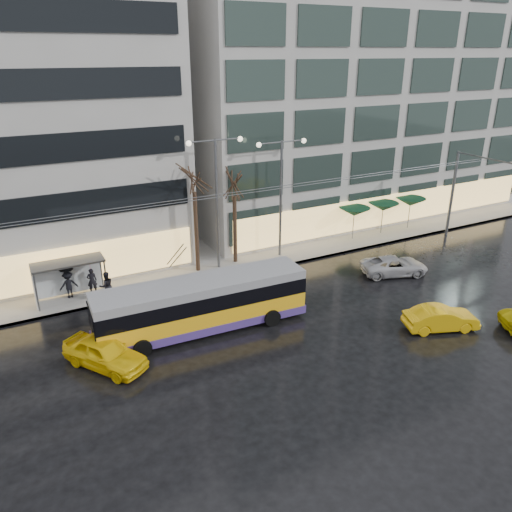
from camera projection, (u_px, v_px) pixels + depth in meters
ground at (268, 351)px, 25.80m from camera, size 140.00×140.00×0.00m
sidewalk at (202, 253)px, 38.08m from camera, size 80.00×10.00×0.15m
kerb at (229, 277)px, 34.03m from camera, size 80.00×0.10×0.15m
building_right at (351, 72)px, 44.72m from camera, size 32.00×14.00×25.00m
trolleybus at (202, 306)px, 27.21m from camera, size 11.78×4.80×5.42m
catenary at (221, 226)px, 31.10m from camera, size 42.24×5.12×7.00m
bus_shelter at (62, 272)px, 30.17m from camera, size 4.20×1.60×2.51m
street_lamp_near at (216, 187)px, 33.21m from camera, size 3.96×0.36×9.03m
street_lamp_far at (281, 182)px, 35.47m from camera, size 3.96×0.36×8.53m
tree_a at (193, 172)px, 32.31m from camera, size 3.20×3.20×8.40m
tree_b at (234, 177)px, 34.03m from camera, size 3.20×3.20×7.70m
parasol_a at (354, 212)px, 39.90m from camera, size 2.50×2.50×2.65m
parasol_b at (383, 207)px, 41.20m from camera, size 2.50×2.50×2.65m
parasol_c at (410, 202)px, 42.49m from camera, size 2.50×2.50×2.65m
taxi_a at (105, 353)px, 24.28m from camera, size 3.98×4.73×1.53m
taxi_b at (441, 318)px, 27.58m from camera, size 4.29×2.72×1.34m
sedan_silver at (394, 266)px, 34.44m from camera, size 5.01×3.48×1.27m
pedestrian_a at (91, 272)px, 31.11m from camera, size 1.04×1.06×2.19m
pedestrian_b at (106, 286)px, 30.50m from camera, size 0.97×0.80×1.82m
pedestrian_c at (68, 281)px, 30.67m from camera, size 1.19×0.93×2.11m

